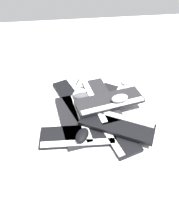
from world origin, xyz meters
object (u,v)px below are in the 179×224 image
(keyboard_3, at_px, (103,105))
(mouse_4, at_px, (82,135))
(keyboard_0, at_px, (73,120))
(mouse_3, at_px, (79,93))
(mouse_2, at_px, (120,98))
(mouse_1, at_px, (126,80))
(keyboard_6, at_px, (101,100))
(mouse_0, at_px, (81,96))
(keyboard_4, at_px, (74,98))
(keyboard_2, at_px, (112,127))
(keyboard_1, at_px, (78,137))
(keyboard_7, at_px, (110,102))
(keyboard_5, at_px, (117,124))

(keyboard_3, height_order, mouse_4, mouse_4)
(keyboard_0, xyz_separation_m, keyboard_3, (-0.21, -0.11, 0.00))
(keyboard_3, xyz_separation_m, mouse_3, (0.15, -0.10, 0.04))
(mouse_2, distance_m, mouse_3, 0.29)
(keyboard_3, relative_size, mouse_1, 4.10)
(keyboard_6, bearing_deg, keyboard_3, 125.52)
(mouse_0, bearing_deg, keyboard_4, -20.59)
(keyboard_3, xyz_separation_m, keyboard_4, (0.19, -0.09, 0.00))
(keyboard_3, relative_size, keyboard_4, 0.97)
(keyboard_0, distance_m, keyboard_4, 0.20)
(keyboard_2, bearing_deg, mouse_0, -59.05)
(keyboard_0, distance_m, keyboard_2, 0.25)
(keyboard_1, distance_m, keyboard_3, 0.32)
(keyboard_4, bearing_deg, keyboard_0, 83.81)
(mouse_4, bearing_deg, keyboard_7, 168.07)
(keyboard_1, xyz_separation_m, keyboard_3, (-0.19, -0.25, 0.00))
(keyboard_1, distance_m, mouse_2, 0.36)
(mouse_1, height_order, mouse_4, mouse_4)
(mouse_0, bearing_deg, mouse_4, 87.20)
(mouse_2, bearing_deg, keyboard_3, -43.06)
(keyboard_1, relative_size, keyboard_4, 0.96)
(keyboard_5, bearing_deg, mouse_4, 15.85)
(mouse_1, xyz_separation_m, mouse_2, (0.13, 0.30, 0.09))
(mouse_0, distance_m, mouse_4, 0.34)
(keyboard_4, xyz_separation_m, keyboard_5, (-0.24, 0.30, 0.03))
(keyboard_2, distance_m, mouse_0, 0.32)
(keyboard_6, height_order, mouse_2, mouse_2)
(keyboard_0, bearing_deg, mouse_1, -141.14)
(keyboard_1, bearing_deg, mouse_3, -96.99)
(keyboard_6, relative_size, mouse_4, 4.18)
(keyboard_3, bearing_deg, mouse_3, -33.43)
(keyboard_7, distance_m, mouse_0, 0.21)
(keyboard_2, xyz_separation_m, mouse_3, (0.17, -0.30, 0.04))
(keyboard_7, height_order, mouse_3, keyboard_7)
(keyboard_1, bearing_deg, keyboard_3, -127.57)
(keyboard_2, bearing_deg, mouse_3, -60.66)
(keyboard_5, distance_m, mouse_0, 0.34)
(keyboard_4, bearing_deg, keyboard_6, 158.40)
(keyboard_4, xyz_separation_m, mouse_3, (-0.04, -0.01, 0.04))
(keyboard_5, xyz_separation_m, keyboard_6, (0.06, -0.23, 0.00))
(mouse_0, height_order, mouse_4, same)
(keyboard_3, xyz_separation_m, mouse_2, (-0.09, 0.05, 0.10))
(mouse_2, bearing_deg, keyboard_4, -39.03)
(keyboard_5, relative_size, mouse_4, 4.17)
(mouse_4, bearing_deg, mouse_0, -154.83)
(keyboard_5, relative_size, keyboard_7, 0.99)
(keyboard_1, bearing_deg, mouse_2, -145.53)
(keyboard_6, height_order, mouse_4, mouse_4)
(keyboard_0, relative_size, keyboard_1, 1.02)
(keyboard_0, distance_m, keyboard_5, 0.28)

